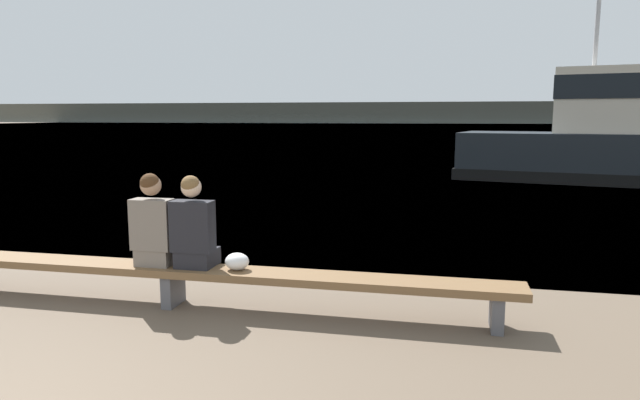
% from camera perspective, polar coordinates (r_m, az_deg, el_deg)
% --- Properties ---
extents(water_surface, '(240.00, 240.00, 0.00)m').
position_cam_1_polar(water_surface, '(127.26, 10.97, 7.32)').
color(water_surface, '#5684A3').
rests_on(water_surface, ground).
extents(far_shoreline, '(600.00, 12.00, 5.98)m').
position_cam_1_polar(far_shoreline, '(170.32, 11.38, 8.56)').
color(far_shoreline, '#4C4C42').
rests_on(far_shoreline, ground).
extents(bench_main, '(7.60, 0.44, 0.45)m').
position_cam_1_polar(bench_main, '(6.66, -14.53, -7.06)').
color(bench_main, brown).
rests_on(bench_main, ground).
extents(person_left, '(0.46, 0.43, 1.05)m').
position_cam_1_polar(person_left, '(6.64, -16.30, -2.45)').
color(person_left, '#70665B').
rests_on(person_left, bench_main).
extents(person_right, '(0.46, 0.42, 1.03)m').
position_cam_1_polar(person_right, '(6.43, -12.52, -2.77)').
color(person_right, black).
rests_on(person_right, bench_main).
extents(shopping_bag, '(0.26, 0.23, 0.19)m').
position_cam_1_polar(shopping_bag, '(6.32, -8.30, -6.10)').
color(shopping_bag, white).
rests_on(shopping_bag, bench_main).
extents(tugboat_red, '(8.41, 4.62, 5.90)m').
position_cam_1_polar(tugboat_red, '(20.51, 25.22, 4.91)').
color(tugboat_red, black).
rests_on(tugboat_red, water_surface).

